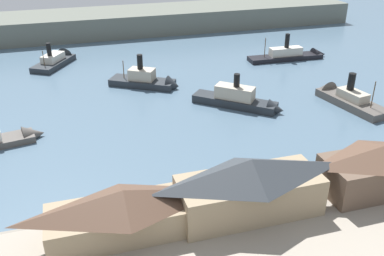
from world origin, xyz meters
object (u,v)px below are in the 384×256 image
object	(u,v)px
ferry_approaching_east	(242,100)
ferry_near_quay	(294,55)
ferry_moored_west	(149,81)
ferry_shed_central_terminal	(250,186)
ferry_approaching_west	(57,60)
ferry_moored_east	(344,97)
ferry_shed_west_terminal	(125,211)
ferry_shed_customs_shed	(380,167)

from	to	relation	value
ferry_approaching_east	ferry_near_quay	bearing A→B (deg)	44.83
ferry_moored_west	ferry_near_quay	bearing A→B (deg)	12.28
ferry_shed_central_terminal	ferry_approaching_west	bearing A→B (deg)	106.78
ferry_near_quay	ferry_moored_east	bearing A→B (deg)	-99.20
ferry_shed_west_terminal	ferry_near_quay	world-z (taller)	ferry_shed_west_terminal
ferry_moored_east	ferry_approaching_west	bearing A→B (deg)	142.08
ferry_approaching_east	ferry_shed_customs_shed	bearing A→B (deg)	-79.48
ferry_approaching_east	ferry_approaching_west	distance (m)	62.38
ferry_shed_customs_shed	ferry_moored_east	bearing A→B (deg)	63.01
ferry_shed_west_terminal	ferry_shed_central_terminal	xyz separation A→B (m)	(18.29, -0.66, 1.03)
ferry_shed_west_terminal	ferry_approaching_west	world-z (taller)	ferry_shed_west_terminal
ferry_shed_west_terminal	ferry_shed_central_terminal	bearing A→B (deg)	-2.08
ferry_shed_west_terminal	ferry_moored_west	world-z (taller)	ferry_moored_west
ferry_shed_central_terminal	ferry_approaching_west	world-z (taller)	ferry_shed_central_terminal
ferry_shed_central_terminal	ferry_shed_customs_shed	size ratio (longest dim) A/B	1.14
ferry_shed_west_terminal	ferry_shed_central_terminal	world-z (taller)	ferry_shed_central_terminal
ferry_shed_central_terminal	ferry_moored_east	bearing A→B (deg)	40.53
ferry_moored_east	ferry_shed_west_terminal	bearing A→B (deg)	-150.05
ferry_approaching_west	ferry_shed_central_terminal	bearing A→B (deg)	-73.22
ferry_shed_customs_shed	ferry_approaching_east	bearing A→B (deg)	100.52
ferry_shed_customs_shed	ferry_near_quay	size ratio (longest dim) A/B	0.73
ferry_shed_customs_shed	ferry_moored_west	bearing A→B (deg)	113.34
ferry_shed_west_terminal	ferry_moored_east	xyz separation A→B (m)	(58.45, 33.67, -3.45)
ferry_approaching_east	ferry_moored_east	distance (m)	25.32
ferry_near_quay	ferry_shed_central_terminal	bearing A→B (deg)	-123.49
ferry_shed_central_terminal	ferry_approaching_east	xyz separation A→B (m)	(15.25, 38.88, -4.06)
ferry_moored_west	ferry_approaching_west	bearing A→B (deg)	130.24
ferry_moored_east	ferry_shed_central_terminal	bearing A→B (deg)	-139.47
ferry_shed_central_terminal	ferry_approaching_west	size ratio (longest dim) A/B	1.20
ferry_shed_central_terminal	ferry_shed_customs_shed	xyz separation A→B (m)	(22.53, -0.30, -0.63)
ferry_moored_west	ferry_approaching_east	xyz separation A→B (m)	(18.16, -19.78, 0.23)
ferry_moored_east	ferry_approaching_west	size ratio (longest dim) A/B	1.17
ferry_moored_east	ferry_approaching_west	xyz separation A→B (m)	(-66.03, 51.44, -0.10)
ferry_shed_central_terminal	ferry_moored_west	size ratio (longest dim) A/B	1.15
ferry_approaching_east	ferry_shed_west_terminal	bearing A→B (deg)	-131.27
ferry_shed_central_terminal	ferry_approaching_west	xyz separation A→B (m)	(-25.86, 85.78, -4.58)
ferry_shed_customs_shed	ferry_near_quay	distance (m)	73.46
ferry_approaching_east	ferry_moored_east	size ratio (longest dim) A/B	0.93
ferry_shed_customs_shed	ferry_approaching_west	world-z (taller)	ferry_shed_customs_shed
ferry_shed_customs_shed	ferry_approaching_west	distance (m)	98.83
ferry_shed_west_terminal	ferry_moored_east	bearing A→B (deg)	29.95
ferry_approaching_west	ferry_approaching_east	bearing A→B (deg)	-48.76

